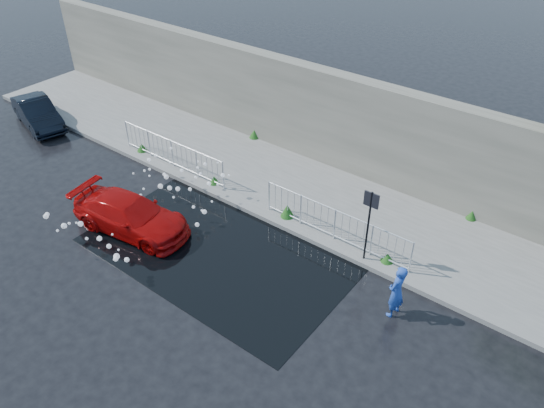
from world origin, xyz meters
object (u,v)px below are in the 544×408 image
Objects in this scene: sign_post at (369,215)px; red_car at (131,215)px; dark_car at (37,113)px; person at (397,291)px.

red_car is at bearing -154.94° from sign_post.
sign_post is at bearing -71.78° from dark_car.
person is (16.97, -0.58, 0.22)m from dark_car.
sign_post is at bearing -122.64° from person.
sign_post reaches higher than person.
sign_post reaches higher than dark_car.
sign_post is 2.27m from person.
sign_post is 0.64× the size of red_car.
sign_post is 0.71× the size of dark_car.
red_car is at bearing -89.61° from dark_car.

